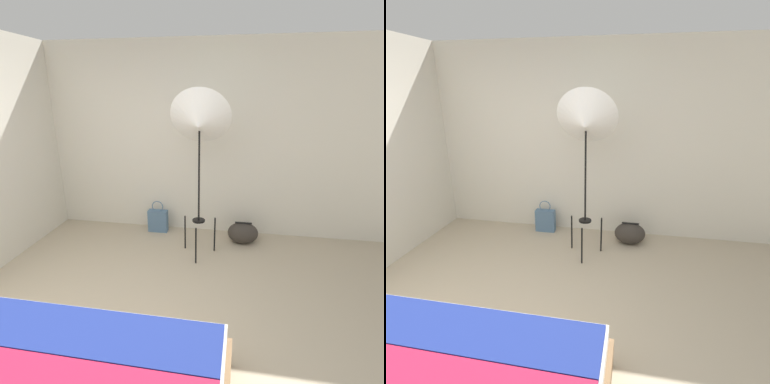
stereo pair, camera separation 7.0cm
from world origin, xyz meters
TOP-DOWN VIEW (x-y plane):
  - ground_plane at (0.00, 0.00)m, footprint 14.00×14.00m
  - wall_back at (0.00, 2.49)m, footprint 8.00×0.05m
  - photo_umbrella at (0.45, 1.75)m, footprint 0.70×0.52m
  - tote_bag at (-0.23, 2.30)m, footprint 0.28×0.11m
  - duffel_bag at (1.00, 2.14)m, footprint 0.41×0.29m

SIDE VIEW (x-z plane):
  - ground_plane at x=0.00m, z-range 0.00..0.00m
  - duffel_bag at x=1.00m, z-range 0.00..0.29m
  - tote_bag at x=-0.23m, z-range -0.07..0.40m
  - wall_back at x=0.00m, z-range 0.00..2.60m
  - photo_umbrella at x=0.45m, z-range 0.63..2.63m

